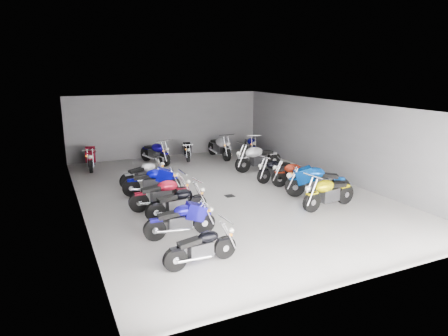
{
  "coord_description": "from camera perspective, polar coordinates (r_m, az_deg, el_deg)",
  "views": [
    {
      "loc": [
        -5.84,
        -12.81,
        4.48
      ],
      "look_at": [
        -0.12,
        -0.27,
        1.0
      ],
      "focal_mm": 32.0,
      "sensor_mm": 36.0,
      "label": 1
    }
  ],
  "objects": [
    {
      "name": "motorcycle_back_f",
      "position": [
        21.08,
        3.77,
        3.26
      ],
      "size": [
        0.67,
        2.06,
        0.92
      ],
      "rotation": [
        0.0,
        0.0,
        2.88
      ],
      "color": "black",
      "rests_on": "ground"
    },
    {
      "name": "motorcycle_back_d",
      "position": [
        20.08,
        -5.45,
        2.54
      ],
      "size": [
        0.51,
        1.88,
        0.83
      ],
      "rotation": [
        0.0,
        0.0,
        2.95
      ],
      "color": "black",
      "rests_on": "ground"
    },
    {
      "name": "motorcycle_back_c",
      "position": [
        19.29,
        -9.79,
        2.19
      ],
      "size": [
        0.9,
        2.18,
        1.0
      ],
      "rotation": [
        0.0,
        0.0,
        3.48
      ],
      "color": "black",
      "rests_on": "ground"
    },
    {
      "name": "drain_grate",
      "position": [
        14.35,
        0.81,
        -4.01
      ],
      "size": [
        0.32,
        0.32,
        0.01
      ],
      "primitive_type": "cube",
      "color": "black",
      "rests_on": "ground"
    },
    {
      "name": "motorcycle_back_e",
      "position": [
        20.23,
        -0.65,
        3.04
      ],
      "size": [
        0.48,
        2.4,
        1.06
      ],
      "rotation": [
        0.0,
        0.0,
        3.17
      ],
      "color": "black",
      "rests_on": "ground"
    },
    {
      "name": "wall_left",
      "position": [
        13.16,
        -20.24,
        0.64
      ],
      "size": [
        0.1,
        14.0,
        3.2
      ],
      "primitive_type": "cube",
      "color": "slate",
      "rests_on": "ground"
    },
    {
      "name": "wall_back",
      "position": [
        20.86,
        -8.07,
        6.09
      ],
      "size": [
        10.0,
        0.1,
        3.2
      ],
      "primitive_type": "cube",
      "color": "slate",
      "rests_on": "ground"
    },
    {
      "name": "motorcycle_left_a",
      "position": [
        9.45,
        -3.22,
        -11.16
      ],
      "size": [
        1.85,
        0.4,
        0.81
      ],
      "rotation": [
        0.0,
        0.0,
        -1.5
      ],
      "color": "black",
      "rests_on": "ground"
    },
    {
      "name": "motorcycle_back_a",
      "position": [
        19.0,
        -18.44,
        1.5
      ],
      "size": [
        0.56,
        2.29,
        1.01
      ],
      "rotation": [
        0.0,
        0.0,
        2.99
      ],
      "color": "black",
      "rests_on": "ground"
    },
    {
      "name": "motorcycle_right_e",
      "position": [
        16.25,
        7.49,
        -0.22
      ],
      "size": [
        1.98,
        0.53,
        0.87
      ],
      "rotation": [
        0.0,
        0.0,
        1.75
      ],
      "color": "black",
      "rests_on": "ground"
    },
    {
      "name": "motorcycle_left_b",
      "position": [
        10.93,
        -6.19,
        -7.39
      ],
      "size": [
        1.99,
        0.42,
        0.88
      ],
      "rotation": [
        0.0,
        0.0,
        -1.63
      ],
      "color": "black",
      "rests_on": "ground"
    },
    {
      "name": "ceiling",
      "position": [
        14.14,
        -0.02,
        9.06
      ],
      "size": [
        10.0,
        14.0,
        0.04
      ],
      "primitive_type": "cube",
      "color": "black",
      "rests_on": "wall_back"
    },
    {
      "name": "motorcycle_left_c",
      "position": [
        12.3,
        -6.66,
        -4.92
      ],
      "size": [
        2.0,
        0.45,
        0.88
      ],
      "rotation": [
        0.0,
        0.0,
        -1.47
      ],
      "color": "black",
      "rests_on": "ground"
    },
    {
      "name": "motorcycle_right_b",
      "position": [
        13.45,
        14.71,
        -3.41
      ],
      "size": [
        2.19,
        0.52,
        0.96
      ],
      "rotation": [
        0.0,
        0.0,
        1.7
      ],
      "color": "black",
      "rests_on": "ground"
    },
    {
      "name": "motorcycle_right_d",
      "position": [
        15.62,
        10.39,
        -0.87
      ],
      "size": [
        1.97,
        0.84,
        0.9
      ],
      "rotation": [
        0.0,
        0.0,
        1.22
      ],
      "color": "black",
      "rests_on": "ground"
    },
    {
      "name": "motorcycle_right_f",
      "position": [
        17.83,
        4.85,
        1.47
      ],
      "size": [
        2.4,
        0.54,
        1.05
      ],
      "rotation": [
        0.0,
        0.0,
        1.68
      ],
      "color": "black",
      "rests_on": "ground"
    },
    {
      "name": "motorcycle_left_f",
      "position": [
        15.8,
        -11.36,
        -0.8
      ],
      "size": [
        1.94,
        0.66,
        0.87
      ],
      "rotation": [
        0.0,
        0.0,
        -1.3
      ],
      "color": "black",
      "rests_on": "ground"
    },
    {
      "name": "ground",
      "position": [
        14.78,
        -0.02,
        -3.48
      ],
      "size": [
        14.0,
        14.0,
        0.0
      ],
      "primitive_type": "plane",
      "color": "#A29F99",
      "rests_on": "ground"
    },
    {
      "name": "motorcycle_right_c",
      "position": [
        14.54,
        13.12,
        -1.87
      ],
      "size": [
        2.17,
        1.09,
        1.02
      ],
      "rotation": [
        0.0,
        0.0,
        1.15
      ],
      "color": "black",
      "rests_on": "ground"
    },
    {
      "name": "wall_right",
      "position": [
        17.03,
        15.51,
        3.92
      ],
      "size": [
        0.1,
        14.0,
        3.2
      ],
      "primitive_type": "cube",
      "color": "slate",
      "rests_on": "ground"
    },
    {
      "name": "motorcycle_left_e",
      "position": [
        14.56,
        -10.18,
        -1.93
      ],
      "size": [
        2.07,
        0.58,
        0.92
      ],
      "rotation": [
        0.0,
        0.0,
        -1.76
      ],
      "color": "black",
      "rests_on": "ground"
    },
    {
      "name": "motorcycle_left_d",
      "position": [
        13.11,
        -8.86,
        -3.65
      ],
      "size": [
        2.11,
        0.41,
        0.93
      ],
      "rotation": [
        0.0,
        0.0,
        -1.57
      ],
      "color": "black",
      "rests_on": "ground"
    }
  ]
}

